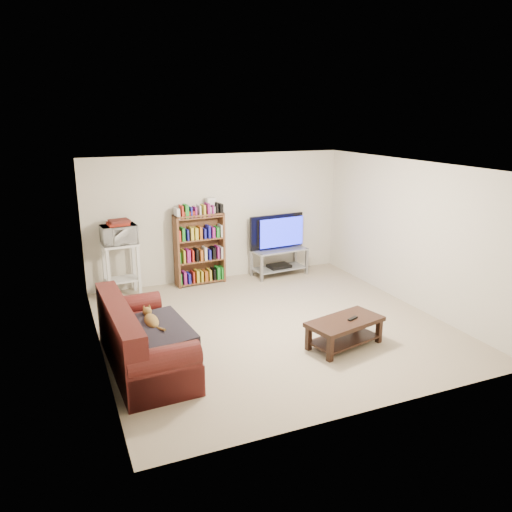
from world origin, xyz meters
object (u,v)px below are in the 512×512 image
sofa (140,345)px  bookshelf (200,248)px  coffee_table (345,328)px  tv_stand (279,258)px

sofa → bookshelf: (1.64, 2.85, 0.38)m
coffee_table → bookshelf: 3.53m
tv_stand → bookshelf: 1.63m
tv_stand → bookshelf: (-1.59, 0.13, 0.33)m
sofa → bookshelf: bearing=57.7°
sofa → coffee_table: (2.71, -0.49, -0.04)m
sofa → tv_stand: (3.23, 2.72, 0.06)m
tv_stand → sofa: bearing=-144.8°
tv_stand → bookshelf: size_ratio=0.83×
bookshelf → tv_stand: bearing=-7.8°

